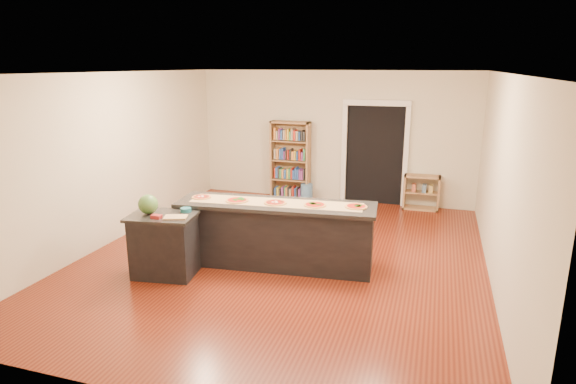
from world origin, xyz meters
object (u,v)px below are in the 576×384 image
(kitchen_island, at_px, (276,234))
(low_shelf, at_px, (421,192))
(bookshelf, at_px, (290,160))
(side_counter, at_px, (164,245))
(watermelon, at_px, (148,204))
(waste_bin, at_px, (307,193))

(kitchen_island, bearing_deg, low_shelf, 56.30)
(kitchen_island, distance_m, bookshelf, 3.73)
(low_shelf, bearing_deg, side_counter, -126.98)
(kitchen_island, distance_m, watermelon, 1.88)
(kitchen_island, xyz_separation_m, bookshelf, (-0.89, 3.61, 0.38))
(bookshelf, bearing_deg, watermelon, -98.93)
(side_counter, relative_size, waste_bin, 2.36)
(side_counter, bearing_deg, waste_bin, 69.63)
(bookshelf, relative_size, low_shelf, 2.40)
(side_counter, bearing_deg, bookshelf, 75.27)
(side_counter, bearing_deg, low_shelf, 44.70)
(kitchen_island, xyz_separation_m, waste_bin, (-0.47, 3.47, -0.29))
(side_counter, relative_size, bookshelf, 0.53)
(low_shelf, xyz_separation_m, watermelon, (-3.53, -4.44, 0.68))
(low_shelf, distance_m, watermelon, 5.71)
(kitchen_island, height_order, bookshelf, bookshelf)
(side_counter, distance_m, watermelon, 0.62)
(bookshelf, relative_size, watermelon, 6.30)
(kitchen_island, relative_size, bookshelf, 1.69)
(kitchen_island, distance_m, side_counter, 1.61)
(waste_bin, xyz_separation_m, watermelon, (-1.12, -4.30, 0.84))
(kitchen_island, xyz_separation_m, side_counter, (-1.38, -0.82, -0.03))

